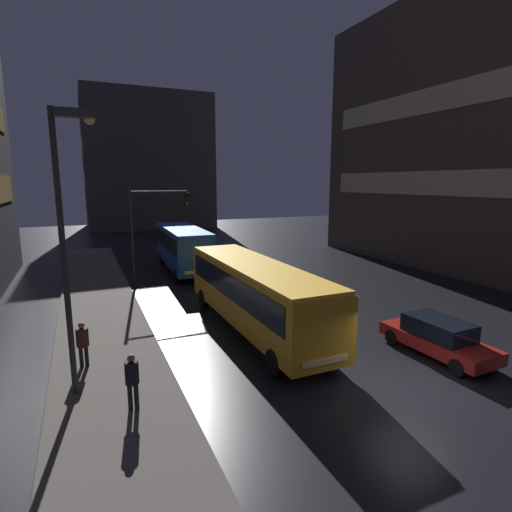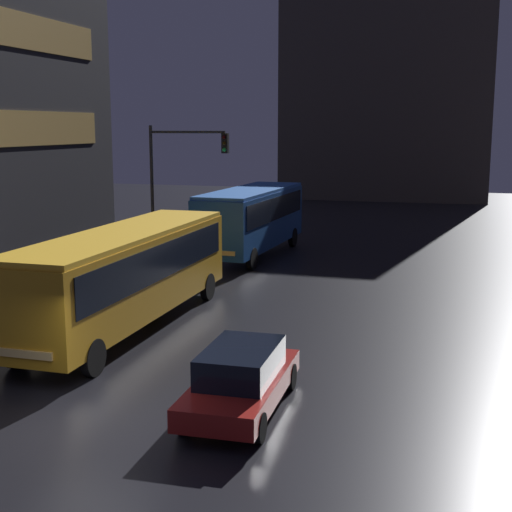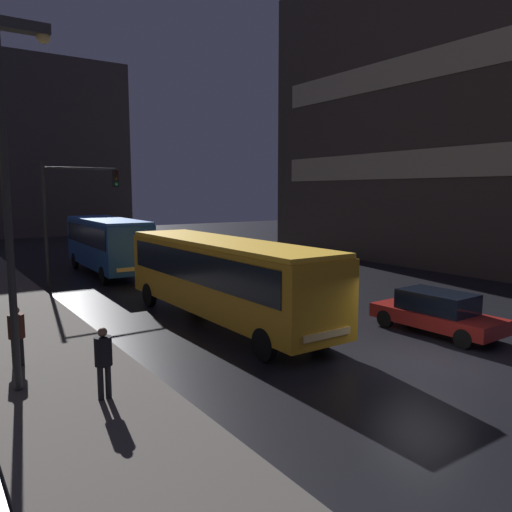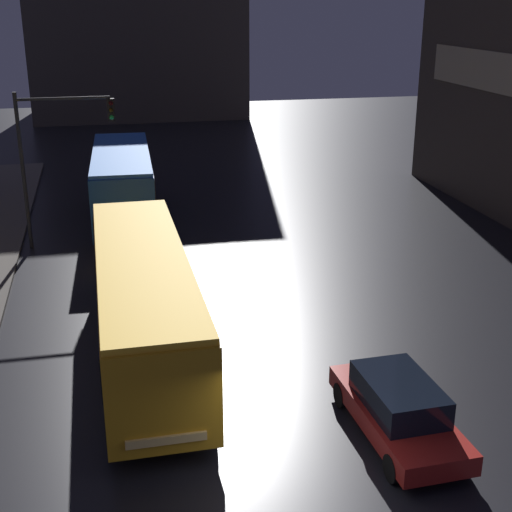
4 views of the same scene
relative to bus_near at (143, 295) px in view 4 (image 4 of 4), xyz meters
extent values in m
plane|color=black|center=(2.57, -7.08, -1.96)|extent=(120.00, 120.00, 0.00)
cube|color=#383333|center=(2.94, 47.56, 7.74)|extent=(18.00, 12.00, 19.40)
cube|color=#E0B25B|center=(-6.01, 47.56, 5.22)|extent=(0.24, 10.20, 1.80)
cube|color=orange|center=(0.00, 0.00, -0.18)|extent=(2.59, 11.47, 2.47)
cube|color=black|center=(0.00, 0.00, 0.31)|extent=(2.64, 10.55, 1.10)
cube|color=yellow|center=(0.00, 0.00, 1.14)|extent=(2.54, 11.24, 0.16)
cube|color=#F4CC72|center=(0.04, -5.75, -1.01)|extent=(1.76, 0.11, 0.20)
cylinder|color=black|center=(1.19, -4.32, -1.46)|extent=(0.26, 1.00, 1.00)
cylinder|color=black|center=(-1.13, -4.33, -1.46)|extent=(0.26, 1.00, 1.00)
cylinder|color=black|center=(1.13, 4.34, -1.46)|extent=(0.26, 1.00, 1.00)
cylinder|color=black|center=(-1.19, 4.32, -1.46)|extent=(0.26, 1.00, 1.00)
cube|color=#194793|center=(0.01, 13.69, -0.09)|extent=(2.94, 9.67, 2.64)
cube|color=black|center=(0.01, 13.69, 0.48)|extent=(2.97, 8.90, 1.10)
cube|color=blue|center=(0.01, 13.69, 1.31)|extent=(2.88, 9.47, 0.16)
cube|color=#F4CC72|center=(-0.17, 8.89, -1.01)|extent=(1.81, 0.17, 0.20)
cylinder|color=black|center=(1.07, 10.26, -1.46)|extent=(0.29, 1.01, 1.00)
cylinder|color=black|center=(-1.31, 10.35, -1.46)|extent=(0.29, 1.01, 1.00)
cylinder|color=black|center=(1.33, 17.03, -1.46)|extent=(0.29, 1.01, 1.00)
cylinder|color=black|center=(-1.05, 17.12, -1.46)|extent=(0.29, 1.01, 1.00)
cube|color=maroon|center=(5.56, -5.36, -1.41)|extent=(1.96, 4.59, 0.50)
cube|color=black|center=(5.56, -5.36, -0.82)|extent=(1.62, 2.54, 0.69)
cylinder|color=black|center=(6.44, -6.89, -1.64)|extent=(0.22, 0.65, 0.64)
cylinder|color=black|center=(4.79, -6.95, -1.64)|extent=(0.22, 0.65, 0.64)
cylinder|color=black|center=(6.33, -3.76, -1.64)|extent=(0.22, 0.65, 0.64)
cylinder|color=black|center=(4.69, -3.82, -1.64)|extent=(0.22, 0.65, 0.64)
cylinder|color=#2D2D2D|center=(-4.01, 10.76, 1.27)|extent=(0.16, 0.16, 6.45)
cylinder|color=#2D2D2D|center=(-2.18, 10.76, 4.19)|extent=(3.67, 0.12, 0.12)
cube|color=black|center=(-0.34, 10.76, 3.69)|extent=(0.30, 0.24, 0.90)
sphere|color=#390706|center=(-0.34, 10.62, 3.97)|extent=(0.18, 0.18, 0.18)
sphere|color=#3B2B07|center=(-0.34, 10.62, 3.69)|extent=(0.18, 0.18, 0.18)
sphere|color=green|center=(-0.34, 10.62, 3.41)|extent=(0.18, 0.18, 0.18)
camera|label=1|loc=(-7.03, -16.10, 4.82)|focal=28.00mm
camera|label=2|loc=(10.30, -20.08, 4.46)|focal=50.00mm
camera|label=3|loc=(-9.33, -15.96, 3.02)|focal=35.00mm
camera|label=4|loc=(-0.91, -18.93, 7.97)|focal=50.00mm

